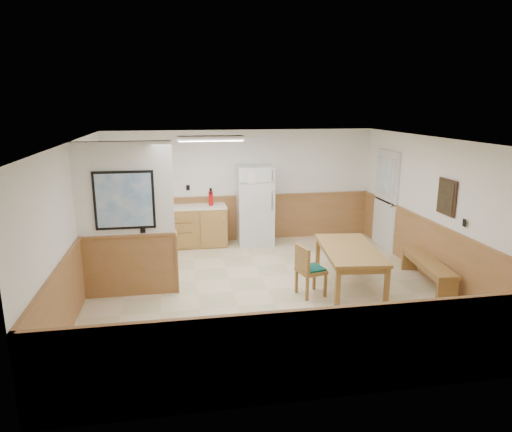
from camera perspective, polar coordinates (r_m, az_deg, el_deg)
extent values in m
plane|color=beige|center=(7.82, 1.43, -9.14)|extent=(6.00, 6.00, 0.00)
cube|color=white|center=(7.22, 1.55, 9.45)|extent=(6.00, 6.00, 0.02)
cube|color=white|center=(10.32, -1.81, 3.78)|extent=(6.00, 0.02, 2.50)
cube|color=white|center=(8.52, 21.67, 0.65)|extent=(0.02, 6.00, 2.50)
cube|color=white|center=(7.45, -21.77, -1.17)|extent=(0.02, 6.00, 2.50)
cube|color=#AA6A44|center=(10.45, -1.76, -0.29)|extent=(6.00, 0.04, 1.00)
cube|color=#AA6A44|center=(8.70, 21.12, -4.17)|extent=(0.04, 6.00, 1.00)
cube|color=#AA6A44|center=(7.66, -21.13, -6.59)|extent=(0.04, 6.00, 1.00)
cube|color=white|center=(7.42, -16.14, 3.18)|extent=(1.50, 0.15, 1.50)
cube|color=#AA6A44|center=(7.73, -15.52, -5.95)|extent=(1.50, 0.17, 1.00)
cube|color=black|center=(7.35, -16.14, 1.90)|extent=(0.92, 0.03, 0.92)
cube|color=white|center=(7.34, -16.15, 1.87)|extent=(0.84, 0.01, 0.84)
cube|color=#A5733A|center=(10.09, -7.71, -1.35)|extent=(1.40, 0.60, 0.86)
cube|color=#A5733A|center=(10.15, -16.04, -1.68)|extent=(0.06, 0.60, 0.86)
cube|color=#A5733A|center=(10.09, -11.86, -1.52)|extent=(0.06, 0.60, 0.86)
cube|color=#F2E7CB|center=(9.97, -10.09, 1.05)|extent=(2.20, 0.60, 0.04)
cube|color=#F2E7CB|center=(10.25, -10.11, 1.80)|extent=(2.20, 0.02, 0.10)
cube|color=silver|center=(10.18, 15.91, 1.83)|extent=(0.05, 1.02, 2.15)
cube|color=silver|center=(10.18, 15.86, 1.83)|extent=(0.04, 0.90, 2.05)
cube|color=silver|center=(10.08, 15.93, 4.74)|extent=(0.02, 0.76, 0.80)
cube|color=silver|center=(10.17, -13.65, 4.96)|extent=(0.80, 0.03, 1.00)
cube|color=white|center=(10.15, -13.65, 4.95)|extent=(0.70, 0.01, 0.90)
cube|color=#382316|center=(8.20, 22.75, 2.20)|extent=(0.03, 0.50, 0.60)
cube|color=black|center=(8.19, 22.63, 2.20)|extent=(0.01, 0.42, 0.52)
cube|color=silver|center=(8.40, -5.68, 9.67)|extent=(1.20, 0.30, 0.08)
cube|color=white|center=(8.40, -5.68, 9.36)|extent=(1.15, 0.25, 0.01)
cube|color=silver|center=(10.07, -0.13, 1.36)|extent=(0.79, 0.72, 1.75)
cube|color=silver|center=(9.64, 2.05, 5.13)|extent=(0.03, 0.02, 0.23)
cube|color=silver|center=(9.74, 2.02, 1.98)|extent=(0.03, 0.02, 0.41)
cube|color=#A97B3E|center=(7.67, 11.64, -4.12)|extent=(1.06, 1.81, 0.05)
cube|color=#A97B3E|center=(7.69, 11.61, -4.65)|extent=(0.95, 1.70, 0.10)
cube|color=#A97B3E|center=(6.98, 10.17, -9.16)|extent=(0.08, 0.08, 0.70)
cube|color=#A97B3E|center=(8.44, 7.72, -4.95)|extent=(0.08, 0.08, 0.70)
cube|color=#A97B3E|center=(7.18, 16.00, -8.82)|extent=(0.08, 0.08, 0.70)
cube|color=#A97B3E|center=(8.61, 12.58, -4.79)|extent=(0.08, 0.08, 0.70)
cube|color=#A97B3E|center=(8.39, 20.74, -5.35)|extent=(0.54, 1.63, 0.05)
cube|color=#A97B3E|center=(7.87, 23.36, -8.60)|extent=(0.33, 0.10, 0.40)
cube|color=#A97B3E|center=(9.07, 18.24, -5.20)|extent=(0.33, 0.10, 0.40)
cube|color=#A97B3E|center=(7.50, 6.90, -6.81)|extent=(0.49, 0.49, 0.06)
cube|color=#10503D|center=(7.49, 6.91, -6.48)|extent=(0.44, 0.44, 0.03)
cube|color=#A97B3E|center=(7.34, 5.81, -5.34)|extent=(0.15, 0.40, 0.40)
cube|color=#10503D|center=(7.26, 4.65, -5.53)|extent=(0.11, 0.34, 0.34)
cube|color=#A97B3E|center=(7.37, 6.41, -9.07)|extent=(0.05, 0.05, 0.39)
cube|color=#A97B3E|center=(7.64, 5.08, -8.19)|extent=(0.05, 0.05, 0.39)
cube|color=#A97B3E|center=(7.54, 8.66, -8.60)|extent=(0.05, 0.05, 0.39)
cube|color=#A97B3E|center=(7.80, 7.27, -7.76)|extent=(0.05, 0.05, 0.39)
cylinder|color=red|center=(9.94, -5.67, 2.20)|extent=(0.10, 0.10, 0.32)
cylinder|color=black|center=(9.90, -5.69, 3.30)|extent=(0.05, 0.05, 0.07)
cylinder|color=green|center=(9.94, -14.34, 1.61)|extent=(0.08, 0.08, 0.24)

